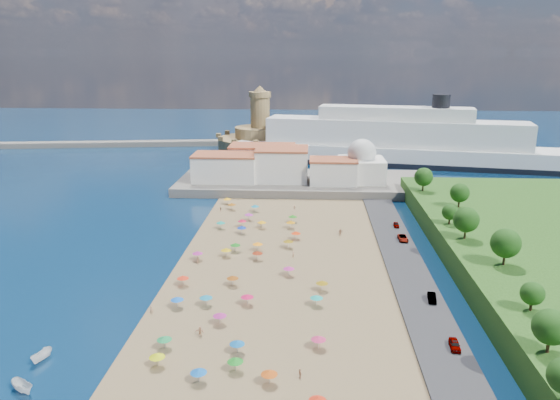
{
  "coord_description": "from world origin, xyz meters",
  "views": [
    {
      "loc": [
        12.39,
        -118.7,
        46.93
      ],
      "look_at": [
        4.0,
        25.0,
        8.0
      ],
      "focal_mm": 35.0,
      "sensor_mm": 36.0,
      "label": 1
    }
  ],
  "objects": [
    {
      "name": "parked_cars",
      "position": [
        36.0,
        -3.39,
        1.37
      ],
      "size": [
        2.31,
        67.84,
        1.39
      ],
      "color": "gray",
      "rests_on": "promenade"
    },
    {
      "name": "moored_boats",
      "position": [
        -28.8,
        -49.31,
        0.86
      ],
      "size": [
        4.97,
        12.49,
        1.78
      ],
      "color": "white",
      "rests_on": "ground"
    },
    {
      "name": "terrace",
      "position": [
        10.0,
        73.0,
        1.5
      ],
      "size": [
        90.0,
        36.0,
        3.0
      ],
      "primitive_type": "cube",
      "color": "#59544C",
      "rests_on": "ground"
    },
    {
      "name": "jetty",
      "position": [
        -12.0,
        108.0,
        1.2
      ],
      "size": [
        18.0,
        70.0,
        2.4
      ],
      "primitive_type": "cube",
      "color": "#59544C",
      "rests_on": "ground"
    },
    {
      "name": "beachgoers",
      "position": [
        1.1,
        3.76,
        1.11
      ],
      "size": [
        38.16,
        90.01,
        1.8
      ],
      "color": "tan",
      "rests_on": "beach"
    },
    {
      "name": "waterfront_buildings",
      "position": [
        -3.05,
        73.64,
        7.88
      ],
      "size": [
        57.0,
        29.0,
        11.0
      ],
      "color": "silver",
      "rests_on": "terrace"
    },
    {
      "name": "hillside_trees",
      "position": [
        48.29,
        -3.34,
        10.11
      ],
      "size": [
        14.5,
        110.06,
        7.56
      ],
      "color": "#382314",
      "rests_on": "hillside"
    },
    {
      "name": "fortress",
      "position": [
        -12.0,
        138.0,
        6.68
      ],
      "size": [
        40.0,
        40.0,
        32.4
      ],
      "color": "#A68A53",
      "rests_on": "ground"
    },
    {
      "name": "breakwater",
      "position": [
        -110.0,
        153.0,
        1.3
      ],
      "size": [
        199.03,
        34.77,
        2.6
      ],
      "primitive_type": "cube",
      "rotation": [
        0.0,
        0.0,
        0.14
      ],
      "color": "#59544C",
      "rests_on": "ground"
    },
    {
      "name": "cruise_ship",
      "position": [
        48.01,
        117.44,
        8.97
      ],
      "size": [
        140.15,
        45.14,
        30.29
      ],
      "color": "black",
      "rests_on": "ground"
    },
    {
      "name": "beach_parasols",
      "position": [
        -1.48,
        -13.35,
        2.15
      ],
      "size": [
        31.55,
        114.56,
        2.2
      ],
      "color": "gray",
      "rests_on": "beach"
    },
    {
      "name": "ground",
      "position": [
        0.0,
        0.0,
        0.0
      ],
      "size": [
        700.0,
        700.0,
        0.0
      ],
      "primitive_type": "plane",
      "color": "#071938",
      "rests_on": "ground"
    },
    {
      "name": "domed_building",
      "position": [
        30.0,
        71.0,
        8.97
      ],
      "size": [
        16.0,
        16.0,
        15.0
      ],
      "color": "silver",
      "rests_on": "terrace"
    }
  ]
}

